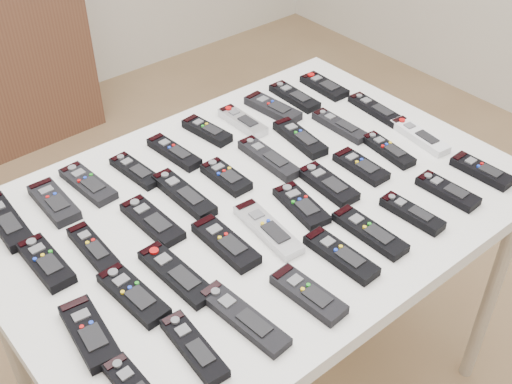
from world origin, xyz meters
TOP-DOWN VIEW (x-y plane):
  - ground at (0.00, 0.00)m, footprint 4.00×4.00m
  - table at (-0.08, -0.08)m, footprint 1.25×0.88m
  - remote_0 at (-0.58, 0.21)m, footprint 0.06×0.20m
  - remote_1 at (-0.46, 0.20)m, footprint 0.06×0.17m
  - remote_2 at (-0.37, 0.21)m, footprint 0.07×0.18m
  - remote_3 at (-0.25, 0.19)m, footprint 0.06×0.16m
  - remote_4 at (-0.13, 0.19)m, footprint 0.06×0.18m
  - remote_5 at (-0.00, 0.22)m, footprint 0.07×0.16m
  - remote_6 at (0.10, 0.19)m, footprint 0.05×0.16m
  - remote_7 at (0.21, 0.19)m, footprint 0.08×0.18m
  - remote_8 at (0.30, 0.20)m, footprint 0.06×0.17m
  - remote_9 at (0.42, 0.19)m, footprint 0.06×0.16m
  - remote_10 at (-0.56, 0.02)m, footprint 0.06×0.17m
  - remote_11 at (-0.47, 0.00)m, footprint 0.05×0.17m
  - remote_12 at (-0.32, -0.00)m, footprint 0.07×0.18m
  - remote_13 at (-0.21, 0.03)m, footprint 0.05×0.20m
  - remote_14 at (-0.09, 0.02)m, footprint 0.06×0.14m
  - remote_15 at (0.04, 0.01)m, footprint 0.05×0.20m
  - remote_16 at (0.17, 0.03)m, footprint 0.07×0.19m
  - remote_17 at (0.29, 0.00)m, footprint 0.05×0.18m
  - remote_18 at (0.43, -0.00)m, footprint 0.06×0.19m
  - remote_19 at (-0.58, -0.20)m, footprint 0.08×0.18m
  - remote_20 at (-0.47, -0.17)m, footprint 0.07×0.18m
  - remote_21 at (-0.37, -0.18)m, footprint 0.07×0.20m
  - remote_22 at (-0.24, -0.17)m, footprint 0.06×0.18m
  - remote_23 at (-0.14, -0.19)m, footprint 0.07×0.21m
  - remote_24 at (-0.02, -0.18)m, footprint 0.08×0.17m
  - remote_25 at (0.08, -0.16)m, footprint 0.07×0.17m
  - remote_26 at (0.20, -0.16)m, footprint 0.06×0.15m
  - remote_27 at (0.31, -0.16)m, footprint 0.06×0.17m
  - remote_28 at (0.42, -0.17)m, footprint 0.07×0.19m
  - remote_30 at (-0.45, -0.35)m, footprint 0.06×0.18m
  - remote_31 at (-0.34, -0.36)m, footprint 0.07×0.21m
  - remote_32 at (-0.20, -0.39)m, footprint 0.07×0.17m
  - remote_33 at (-0.07, -0.36)m, footprint 0.06×0.18m
  - remote_34 at (0.03, -0.35)m, footprint 0.06×0.19m
  - remote_35 at (0.15, -0.37)m, footprint 0.05×0.16m
  - remote_36 at (0.28, -0.37)m, footprint 0.06×0.16m
  - remote_37 at (0.41, -0.37)m, footprint 0.06×0.16m

SIDE VIEW (x-z plane):
  - ground at x=0.00m, z-range 0.00..0.00m
  - table at x=-0.08m, z-range 0.33..1.11m
  - remote_3 at x=-0.25m, z-range 0.78..0.80m
  - remote_18 at x=0.43m, z-range 0.78..0.80m
  - remote_24 at x=-0.02m, z-range 0.78..0.80m
  - remote_9 at x=0.42m, z-range 0.78..0.80m
  - remote_2 at x=-0.37m, z-range 0.78..0.80m
  - remote_8 at x=0.30m, z-range 0.78..0.80m
  - remote_12 at x=-0.32m, z-range 0.78..0.80m
  - remote_27 at x=0.31m, z-range 0.78..0.80m
  - remote_21 at x=-0.37m, z-range 0.78..0.80m
  - remote_23 at x=-0.14m, z-range 0.78..0.80m
  - remote_26 at x=0.20m, z-range 0.78..0.80m
  - remote_31 at x=-0.34m, z-range 0.78..0.80m
  - remote_28 at x=0.42m, z-range 0.78..0.80m
  - remote_17 at x=0.29m, z-range 0.78..0.80m
  - remote_4 at x=-0.13m, z-range 0.78..0.80m
  - remote_34 at x=0.03m, z-range 0.78..0.80m
  - remote_11 at x=-0.47m, z-range 0.78..0.80m
  - remote_20 at x=-0.47m, z-range 0.78..0.80m
  - remote_36 at x=0.28m, z-range 0.78..0.80m
  - remote_14 at x=-0.09m, z-range 0.78..0.80m
  - remote_30 at x=-0.45m, z-range 0.78..0.80m
  - remote_25 at x=0.08m, z-range 0.78..0.80m
  - remote_5 at x=0.00m, z-range 0.78..0.80m
  - remote_1 at x=-0.46m, z-range 0.78..0.80m
  - remote_7 at x=0.21m, z-range 0.78..0.80m
  - remote_6 at x=0.10m, z-range 0.78..0.80m
  - remote_37 at x=0.41m, z-range 0.78..0.80m
  - remote_0 at x=-0.58m, z-range 0.78..0.80m
  - remote_35 at x=0.15m, z-range 0.78..0.80m
  - remote_33 at x=-0.07m, z-range 0.78..0.80m
  - remote_10 at x=-0.56m, z-range 0.78..0.80m
  - remote_16 at x=0.17m, z-range 0.78..0.80m
  - remote_32 at x=-0.20m, z-range 0.78..0.80m
  - remote_22 at x=-0.24m, z-range 0.78..0.80m
  - remote_13 at x=-0.21m, z-range 0.78..0.80m
  - remote_15 at x=0.04m, z-range 0.78..0.80m
  - remote_19 at x=-0.58m, z-range 0.78..0.80m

